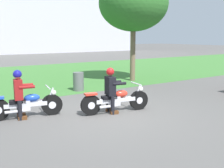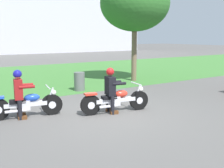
{
  "view_description": "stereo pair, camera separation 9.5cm",
  "coord_description": "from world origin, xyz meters",
  "px_view_note": "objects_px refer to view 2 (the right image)",
  "views": [
    {
      "loc": [
        -4.34,
        -6.55,
        2.29
      ],
      "look_at": [
        0.3,
        0.33,
        0.85
      ],
      "focal_mm": 43.95,
      "sensor_mm": 36.0,
      "label": 1
    },
    {
      "loc": [
        -4.26,
        -6.61,
        2.29
      ],
      "look_at": [
        0.3,
        0.33,
        0.85
      ],
      "focal_mm": 43.95,
      "sensor_mm": 36.0,
      "label": 2
    }
  ],
  "objects_px": {
    "motorcycle_lead": "(116,100)",
    "rider_lead": "(111,87)",
    "motorcycle_follow": "(26,104)",
    "tree_roadside": "(135,4)",
    "trash_can": "(79,81)",
    "rider_follow": "(19,90)"
  },
  "relations": [
    {
      "from": "trash_can",
      "to": "motorcycle_lead",
      "type": "bearing_deg",
      "value": -99.46
    },
    {
      "from": "rider_lead",
      "to": "trash_can",
      "type": "height_order",
      "value": "rider_lead"
    },
    {
      "from": "motorcycle_follow",
      "to": "trash_can",
      "type": "bearing_deg",
      "value": 52.07
    },
    {
      "from": "tree_roadside",
      "to": "motorcycle_lead",
      "type": "bearing_deg",
      "value": -132.93
    },
    {
      "from": "motorcycle_follow",
      "to": "rider_follow",
      "type": "height_order",
      "value": "rider_follow"
    },
    {
      "from": "rider_lead",
      "to": "motorcycle_follow",
      "type": "height_order",
      "value": "rider_lead"
    },
    {
      "from": "rider_lead",
      "to": "tree_roadside",
      "type": "height_order",
      "value": "tree_roadside"
    },
    {
      "from": "motorcycle_lead",
      "to": "trash_can",
      "type": "height_order",
      "value": "motorcycle_lead"
    },
    {
      "from": "rider_follow",
      "to": "tree_roadside",
      "type": "distance_m",
      "value": 8.3
    },
    {
      "from": "motorcycle_lead",
      "to": "rider_lead",
      "type": "relative_size",
      "value": 1.59
    },
    {
      "from": "motorcycle_lead",
      "to": "rider_lead",
      "type": "bearing_deg",
      "value": 179.13
    },
    {
      "from": "motorcycle_follow",
      "to": "tree_roadside",
      "type": "height_order",
      "value": "tree_roadside"
    },
    {
      "from": "tree_roadside",
      "to": "motorcycle_follow",
      "type": "bearing_deg",
      "value": -151.81
    },
    {
      "from": "motorcycle_lead",
      "to": "tree_roadside",
      "type": "bearing_deg",
      "value": 57.5
    },
    {
      "from": "motorcycle_lead",
      "to": "tree_roadside",
      "type": "distance_m",
      "value": 7.14
    },
    {
      "from": "rider_lead",
      "to": "rider_follow",
      "type": "bearing_deg",
      "value": 168.92
    },
    {
      "from": "motorcycle_lead",
      "to": "motorcycle_follow",
      "type": "bearing_deg",
      "value": 168.92
    },
    {
      "from": "motorcycle_lead",
      "to": "trash_can",
      "type": "xyz_separation_m",
      "value": [
        0.61,
        3.68,
        0.02
      ]
    },
    {
      "from": "rider_lead",
      "to": "rider_follow",
      "type": "distance_m",
      "value": 2.63
    },
    {
      "from": "motorcycle_follow",
      "to": "trash_can",
      "type": "xyz_separation_m",
      "value": [
        3.06,
        2.72,
        0.01
      ]
    },
    {
      "from": "rider_lead",
      "to": "tree_roadside",
      "type": "xyz_separation_m",
      "value": [
        4.38,
        4.5,
        3.12
      ]
    },
    {
      "from": "motorcycle_lead",
      "to": "trash_can",
      "type": "distance_m",
      "value": 3.73
    }
  ]
}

